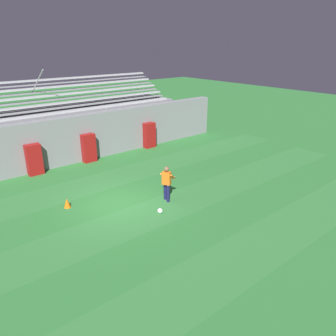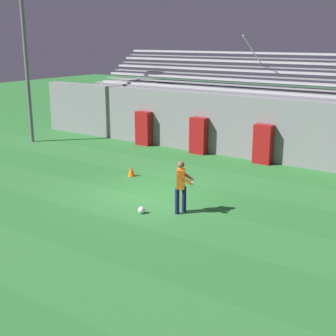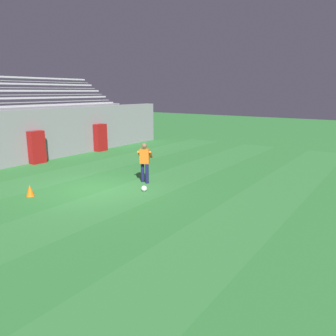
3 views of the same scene
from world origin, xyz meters
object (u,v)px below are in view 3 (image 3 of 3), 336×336
(padding_pillar_gate_right, at_px, (37,147))
(traffic_cone, at_px, (30,190))
(goalkeeper, at_px, (145,160))
(padding_pillar_far_right, at_px, (100,138))
(soccer_ball, at_px, (144,188))

(padding_pillar_gate_right, height_order, traffic_cone, padding_pillar_gate_right)
(padding_pillar_gate_right, relative_size, goalkeeper, 1.02)
(padding_pillar_far_right, distance_m, goalkeeper, 8.19)
(goalkeeper, xyz_separation_m, soccer_ball, (-0.99, -0.75, -0.84))
(soccer_ball, bearing_deg, traffic_cone, 133.13)
(soccer_ball, distance_m, traffic_cone, 4.14)
(traffic_cone, bearing_deg, goalkeeper, -30.74)
(goalkeeper, bearing_deg, traffic_cone, 149.26)
(padding_pillar_gate_right, height_order, soccer_ball, padding_pillar_gate_right)
(goalkeeper, xyz_separation_m, traffic_cone, (-3.82, 2.27, -0.74))
(goalkeeper, bearing_deg, padding_pillar_gate_right, 92.56)
(padding_pillar_gate_right, distance_m, traffic_cone, 5.94)
(padding_pillar_gate_right, distance_m, soccer_ball, 7.85)
(padding_pillar_far_right, distance_m, traffic_cone, 9.35)
(padding_pillar_gate_right, xyz_separation_m, padding_pillar_far_right, (4.52, 0.00, 0.00))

